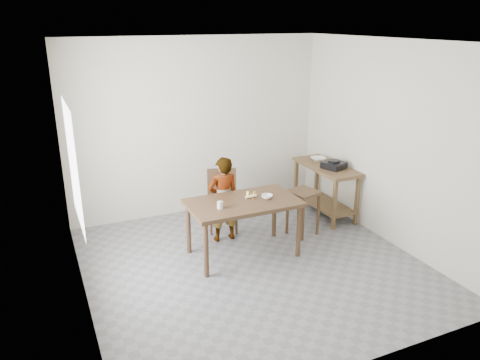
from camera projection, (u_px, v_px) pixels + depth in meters
name	position (u px, v px, depth m)	size (l,w,h in m)	color
floor	(253.00, 266.00, 5.88)	(4.00, 4.00, 0.04)	slate
ceiling	(255.00, 39.00, 4.98)	(4.00, 4.00, 0.04)	white
wall_back	(197.00, 127.00, 7.17)	(4.00, 0.04, 2.70)	beige
wall_front	(365.00, 230.00, 3.69)	(4.00, 0.04, 2.70)	beige
wall_left	(72.00, 186.00, 4.65)	(0.04, 4.00, 2.70)	beige
wall_right	(391.00, 144.00, 6.22)	(0.04, 4.00, 2.70)	beige
window_pane	(73.00, 166.00, 4.79)	(0.02, 1.10, 1.30)	white
dining_table	(243.00, 228.00, 6.01)	(1.40, 0.80, 0.75)	#442E1C
prep_counter	(325.00, 190.00, 7.27)	(0.50, 1.20, 0.80)	brown
child	(223.00, 199.00, 6.35)	(0.44, 0.29, 1.20)	silver
dining_chair	(223.00, 201.00, 6.72)	(0.42, 0.42, 0.87)	#442E1C
stool	(303.00, 213.00, 6.62)	(0.37, 0.37, 0.65)	#442E1C
glass_tumbler	(220.00, 205.00, 5.65)	(0.07, 0.07, 0.09)	silver
small_bowl	(267.00, 197.00, 5.97)	(0.15, 0.15, 0.05)	white
banana	(251.00, 196.00, 5.98)	(0.17, 0.12, 0.06)	#F4D25B
serving_bowl	(318.00, 159.00, 7.36)	(0.23, 0.23, 0.06)	white
gas_burner	(334.00, 165.00, 6.99)	(0.29, 0.29, 0.10)	black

